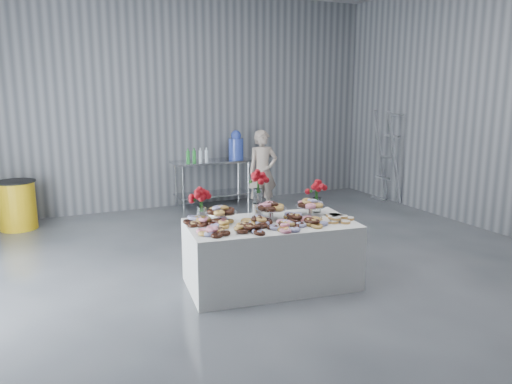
# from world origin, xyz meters

# --- Properties ---
(ground) EXTENTS (9.00, 9.00, 0.00)m
(ground) POSITION_xyz_m (0.00, 0.00, 0.00)
(ground) COLOR #3B3D43
(ground) RESTS_ON ground
(room_walls) EXTENTS (8.04, 9.04, 4.02)m
(room_walls) POSITION_xyz_m (-0.27, 0.07, 2.64)
(room_walls) COLOR gray
(room_walls) RESTS_ON ground
(display_table) EXTENTS (2.01, 1.23, 0.75)m
(display_table) POSITION_xyz_m (-0.20, 0.13, 0.38)
(display_table) COLOR silver
(display_table) RESTS_ON ground
(prep_table) EXTENTS (1.50, 0.60, 0.90)m
(prep_table) POSITION_xyz_m (0.52, 4.10, 0.62)
(prep_table) COLOR silver
(prep_table) RESTS_ON ground
(donut_mounds) EXTENTS (1.89, 1.02, 0.09)m
(donut_mounds) POSITION_xyz_m (-0.20, 0.08, 0.80)
(donut_mounds) COLOR #E0A352
(donut_mounds) RESTS_ON display_table
(cake_stand_left) EXTENTS (0.36, 0.36, 0.17)m
(cake_stand_left) POSITION_xyz_m (-0.72, 0.35, 0.89)
(cake_stand_left) COLOR silver
(cake_stand_left) RESTS_ON display_table
(cake_stand_mid) EXTENTS (0.36, 0.36, 0.17)m
(cake_stand_mid) POSITION_xyz_m (-0.13, 0.27, 0.89)
(cake_stand_mid) COLOR silver
(cake_stand_mid) RESTS_ON display_table
(cake_stand_right) EXTENTS (0.36, 0.36, 0.17)m
(cake_stand_right) POSITION_xyz_m (0.37, 0.21, 0.89)
(cake_stand_right) COLOR silver
(cake_stand_right) RESTS_ON display_table
(danish_pile) EXTENTS (0.48, 0.48, 0.11)m
(danish_pile) POSITION_xyz_m (0.53, -0.11, 0.81)
(danish_pile) COLOR white
(danish_pile) RESTS_ON display_table
(bouquet_left) EXTENTS (0.26, 0.26, 0.42)m
(bouquet_left) POSITION_xyz_m (-0.91, 0.47, 1.05)
(bouquet_left) COLOR white
(bouquet_left) RESTS_ON display_table
(bouquet_right) EXTENTS (0.26, 0.26, 0.42)m
(bouquet_right) POSITION_xyz_m (0.53, 0.34, 1.05)
(bouquet_right) COLOR white
(bouquet_right) RESTS_ON display_table
(bouquet_center) EXTENTS (0.26, 0.26, 0.57)m
(bouquet_center) POSITION_xyz_m (-0.20, 0.48, 1.13)
(bouquet_center) COLOR silver
(bouquet_center) RESTS_ON display_table
(water_jug) EXTENTS (0.28, 0.28, 0.55)m
(water_jug) POSITION_xyz_m (1.02, 4.10, 1.15)
(water_jug) COLOR #4360E3
(water_jug) RESTS_ON prep_table
(drink_bottles) EXTENTS (0.54, 0.08, 0.27)m
(drink_bottles) POSITION_xyz_m (0.20, 4.00, 1.04)
(drink_bottles) COLOR #268C33
(drink_bottles) RESTS_ON prep_table
(person) EXTENTS (0.58, 0.41, 1.52)m
(person) POSITION_xyz_m (1.20, 3.26, 0.76)
(person) COLOR #CC8C93
(person) RESTS_ON ground
(trash_barrel) EXTENTS (0.62, 0.62, 0.79)m
(trash_barrel) POSITION_xyz_m (-2.88, 3.96, 0.40)
(trash_barrel) COLOR gold
(trash_barrel) RESTS_ON ground
(stepladder) EXTENTS (0.63, 0.47, 1.85)m
(stepladder) POSITION_xyz_m (3.75, 2.94, 0.92)
(stepladder) COLOR silver
(stepladder) RESTS_ON ground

